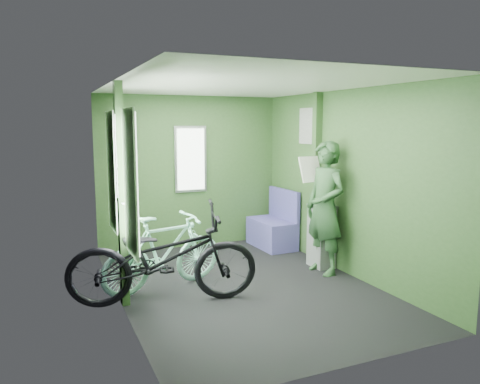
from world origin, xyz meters
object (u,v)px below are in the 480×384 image
(bicycle_black, at_px, (164,305))
(waste_box, at_px, (322,236))
(bench_seat, at_px, (273,230))
(bicycle_mint, at_px, (165,290))
(passenger, at_px, (325,208))

(bicycle_black, bearing_deg, waste_box, -66.07)
(bench_seat, bearing_deg, bicycle_black, -144.45)
(waste_box, bearing_deg, bicycle_mint, -178.37)
(bicycle_black, bearing_deg, bicycle_mint, -3.94)
(bicycle_black, relative_size, passenger, 1.18)
(bicycle_mint, height_order, passenger, passenger)
(bicycle_mint, xyz_separation_m, passenger, (2.02, -0.17, 0.84))
(bicycle_mint, xyz_separation_m, bench_seat, (2.02, 1.21, 0.26))
(bench_seat, bearing_deg, waste_box, -86.27)
(bicycle_black, height_order, passenger, passenger)
(bicycle_mint, bearing_deg, waste_box, -102.65)
(bicycle_mint, bearing_deg, bicycle_black, 150.06)
(bicycle_mint, distance_m, bench_seat, 2.37)
(passenger, bearing_deg, bench_seat, 172.44)
(waste_box, distance_m, bench_seat, 1.17)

